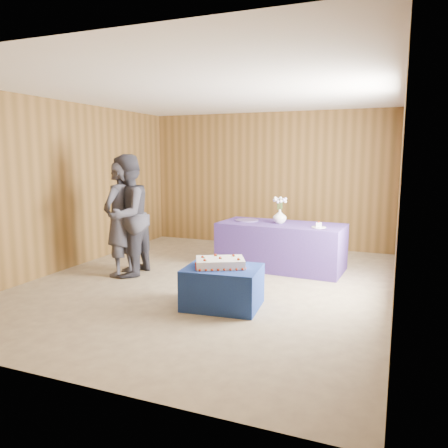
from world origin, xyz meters
The scene contains 13 objects.
ground centered at (0.00, 0.00, 0.00)m, with size 6.00×6.00×0.00m, color tan.
room_shell centered at (0.00, 0.00, 1.80)m, with size 5.04×6.04×2.72m.
cake_table centered at (0.56, -0.84, 0.25)m, with size 0.90×0.70×0.50m, color navy.
serving_table centered at (0.76, 1.22, 0.38)m, with size 2.00×0.90×0.75m, color #462F81.
sheet_cake centered at (0.52, -0.84, 0.55)m, with size 0.72×0.63×0.14m.
vase centered at (0.72, 1.24, 0.86)m, with size 0.22×0.22×0.23m, color white.
flower_spray centered at (0.72, 1.24, 1.12)m, with size 0.23×0.23×0.18m.
platter centered at (0.14, 1.27, 0.76)m, with size 0.39×0.39×0.02m, color #5A478E.
plate centered at (1.39, 1.03, 0.76)m, with size 0.22×0.22×0.01m, color white.
cake_slice centered at (1.39, 1.03, 0.80)m, with size 0.08×0.07×0.09m.
knife centered at (1.43, 0.86, 0.75)m, with size 0.26×0.02×0.00m, color #BCBBC0.
guest_left centered at (-1.45, -0.09, 0.88)m, with size 0.64×0.42×1.77m, color #34333D.
guest_right centered at (-1.35, -0.06, 0.93)m, with size 0.91×0.71×1.86m, color #35353F.
Camera 1 is at (2.49, -5.62, 1.84)m, focal length 35.00 mm.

